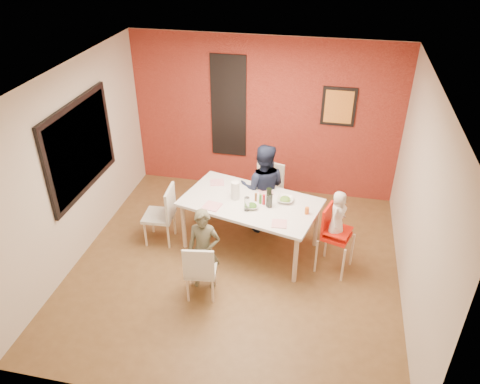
% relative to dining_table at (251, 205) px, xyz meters
% --- Properties ---
extents(ground, '(4.50, 4.50, 0.00)m').
position_rel_dining_table_xyz_m(ground, '(-0.11, -0.49, -0.72)').
color(ground, brown).
rests_on(ground, ground).
extents(ceiling, '(4.50, 4.50, 0.02)m').
position_rel_dining_table_xyz_m(ceiling, '(-0.11, -0.49, 1.98)').
color(ceiling, white).
rests_on(ceiling, wall_back).
extents(wall_back, '(4.50, 0.02, 2.70)m').
position_rel_dining_table_xyz_m(wall_back, '(-0.11, 1.76, 0.63)').
color(wall_back, beige).
rests_on(wall_back, ground).
extents(wall_front, '(4.50, 0.02, 2.70)m').
position_rel_dining_table_xyz_m(wall_front, '(-0.11, -2.74, 0.63)').
color(wall_front, beige).
rests_on(wall_front, ground).
extents(wall_left, '(0.02, 4.50, 2.70)m').
position_rel_dining_table_xyz_m(wall_left, '(-2.36, -0.49, 0.63)').
color(wall_left, beige).
rests_on(wall_left, ground).
extents(wall_right, '(0.02, 4.50, 2.70)m').
position_rel_dining_table_xyz_m(wall_right, '(2.14, -0.49, 0.63)').
color(wall_right, beige).
rests_on(wall_right, ground).
extents(brick_accent_wall, '(4.50, 0.02, 2.70)m').
position_rel_dining_table_xyz_m(brick_accent_wall, '(-0.11, 1.74, 0.63)').
color(brick_accent_wall, maroon).
rests_on(brick_accent_wall, ground).
extents(picture_window_frame, '(0.05, 1.70, 1.30)m').
position_rel_dining_table_xyz_m(picture_window_frame, '(-2.33, -0.29, 0.83)').
color(picture_window_frame, black).
rests_on(picture_window_frame, wall_left).
extents(picture_window_pane, '(0.02, 1.55, 1.15)m').
position_rel_dining_table_xyz_m(picture_window_pane, '(-2.32, -0.29, 0.83)').
color(picture_window_pane, black).
rests_on(picture_window_pane, wall_left).
extents(glassblock_strip, '(0.55, 0.03, 1.70)m').
position_rel_dining_table_xyz_m(glassblock_strip, '(-0.71, 1.72, 0.78)').
color(glassblock_strip, silver).
rests_on(glassblock_strip, wall_back).
extents(glassblock_surround, '(0.60, 0.03, 1.76)m').
position_rel_dining_table_xyz_m(glassblock_surround, '(-0.71, 1.72, 0.78)').
color(glassblock_surround, black).
rests_on(glassblock_surround, wall_back).
extents(art_print_frame, '(0.54, 0.03, 0.64)m').
position_rel_dining_table_xyz_m(art_print_frame, '(1.09, 1.72, 0.93)').
color(art_print_frame, black).
rests_on(art_print_frame, wall_back).
extents(art_print_canvas, '(0.44, 0.01, 0.54)m').
position_rel_dining_table_xyz_m(art_print_canvas, '(1.09, 1.70, 0.93)').
color(art_print_canvas, orange).
rests_on(art_print_canvas, wall_back).
extents(dining_table, '(2.11, 1.49, 0.79)m').
position_rel_dining_table_xyz_m(dining_table, '(0.00, 0.00, 0.00)').
color(dining_table, silver).
rests_on(dining_table, ground).
extents(chair_near, '(0.44, 0.44, 0.84)m').
position_rel_dining_table_xyz_m(chair_near, '(-0.42, -1.19, -0.25)').
color(chair_near, silver).
rests_on(chair_near, ground).
extents(chair_far, '(0.57, 0.57, 0.99)m').
position_rel_dining_table_xyz_m(chair_far, '(0.12, 0.75, -0.17)').
color(chair_far, white).
rests_on(chair_far, ground).
extents(chair_left, '(0.46, 0.46, 0.93)m').
position_rel_dining_table_xyz_m(chair_left, '(-1.28, -0.13, -0.21)').
color(chair_left, beige).
rests_on(chair_left, ground).
extents(high_chair, '(0.52, 0.52, 0.99)m').
position_rel_dining_table_xyz_m(high_chair, '(1.19, -0.24, -0.13)').
color(high_chair, red).
rests_on(high_chair, ground).
extents(child_near, '(0.45, 0.32, 1.18)m').
position_rel_dining_table_xyz_m(child_near, '(-0.43, -0.95, -0.13)').
color(child_near, brown).
rests_on(child_near, ground).
extents(child_far, '(0.73, 0.59, 1.44)m').
position_rel_dining_table_xyz_m(child_far, '(0.09, 0.51, -0.00)').
color(child_far, black).
rests_on(child_far, ground).
extents(toddler, '(0.31, 0.38, 0.66)m').
position_rel_dining_table_xyz_m(toddler, '(1.22, -0.26, 0.19)').
color(toddler, silver).
rests_on(toddler, high_chair).
extents(plate_near_left, '(0.27, 0.27, 0.01)m').
position_rel_dining_table_xyz_m(plate_near_left, '(-0.50, -0.24, 0.08)').
color(plate_near_left, white).
rests_on(plate_near_left, dining_table).
extents(plate_far_mid, '(0.26, 0.26, 0.01)m').
position_rel_dining_table_xyz_m(plate_far_mid, '(0.17, 0.30, 0.08)').
color(plate_far_mid, silver).
rests_on(plate_far_mid, dining_table).
extents(plate_near_right, '(0.21, 0.21, 0.01)m').
position_rel_dining_table_xyz_m(plate_near_right, '(0.47, -0.47, 0.08)').
color(plate_near_right, white).
rests_on(plate_near_right, dining_table).
extents(plate_far_left, '(0.25, 0.25, 0.01)m').
position_rel_dining_table_xyz_m(plate_far_left, '(-0.60, 0.41, 0.08)').
color(plate_far_left, white).
rests_on(plate_far_left, dining_table).
extents(salad_bowl_a, '(0.23, 0.23, 0.05)m').
position_rel_dining_table_xyz_m(salad_bowl_a, '(0.04, -0.16, 0.09)').
color(salad_bowl_a, white).
rests_on(salad_bowl_a, dining_table).
extents(salad_bowl_b, '(0.24, 0.24, 0.06)m').
position_rel_dining_table_xyz_m(salad_bowl_b, '(0.48, 0.10, 0.10)').
color(salad_bowl_b, white).
rests_on(salad_bowl_b, dining_table).
extents(wine_bottle, '(0.07, 0.07, 0.28)m').
position_rel_dining_table_xyz_m(wine_bottle, '(0.27, -0.07, 0.21)').
color(wine_bottle, black).
rests_on(wine_bottle, dining_table).
extents(wine_glass_a, '(0.07, 0.07, 0.21)m').
position_rel_dining_table_xyz_m(wine_glass_a, '(-0.01, -0.24, 0.17)').
color(wine_glass_a, silver).
rests_on(wine_glass_a, dining_table).
extents(wine_glass_b, '(0.07, 0.07, 0.21)m').
position_rel_dining_table_xyz_m(wine_glass_b, '(0.29, -0.09, 0.17)').
color(wine_glass_b, white).
rests_on(wine_glass_b, dining_table).
extents(paper_towel_roll, '(0.12, 0.12, 0.27)m').
position_rel_dining_table_xyz_m(paper_towel_roll, '(-0.23, 0.03, 0.21)').
color(paper_towel_roll, silver).
rests_on(paper_towel_roll, dining_table).
extents(condiment_red, '(0.04, 0.04, 0.16)m').
position_rel_dining_table_xyz_m(condiment_red, '(0.19, -0.04, 0.15)').
color(condiment_red, red).
rests_on(condiment_red, dining_table).
extents(condiment_green, '(0.04, 0.04, 0.15)m').
position_rel_dining_table_xyz_m(condiment_green, '(0.14, -0.03, 0.14)').
color(condiment_green, '#397A28').
rests_on(condiment_green, dining_table).
extents(condiment_brown, '(0.04, 0.04, 0.14)m').
position_rel_dining_table_xyz_m(condiment_brown, '(0.07, 0.00, 0.14)').
color(condiment_brown, brown).
rests_on(condiment_brown, dining_table).
extents(sippy_cup, '(0.06, 0.06, 0.10)m').
position_rel_dining_table_xyz_m(sippy_cup, '(0.81, -0.15, 0.12)').
color(sippy_cup, '#D26217').
rests_on(sippy_cup, dining_table).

